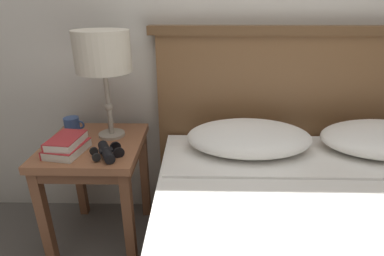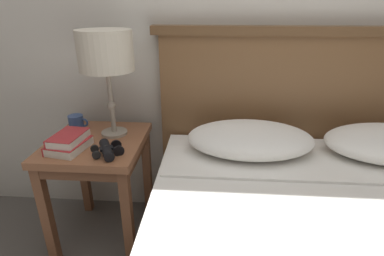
# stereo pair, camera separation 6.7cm
# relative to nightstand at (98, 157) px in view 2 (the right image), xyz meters

# --- Properties ---
(nightstand) EXTENTS (0.46, 0.49, 0.59)m
(nightstand) POSITION_rel_nightstand_xyz_m (0.00, 0.00, 0.00)
(nightstand) COLOR brown
(nightstand) RESTS_ON ground_plane
(table_lamp) EXTENTS (0.26, 0.26, 0.51)m
(table_lamp) POSITION_rel_nightstand_xyz_m (0.07, 0.08, 0.50)
(table_lamp) COLOR gray
(table_lamp) RESTS_ON nightstand
(book_on_nightstand) EXTENTS (0.17, 0.21, 0.04)m
(book_on_nightstand) POSITION_rel_nightstand_xyz_m (-0.08, -0.11, 0.11)
(book_on_nightstand) COLOR silver
(book_on_nightstand) RESTS_ON nightstand
(book_stacked_on_top) EXTENTS (0.14, 0.19, 0.04)m
(book_stacked_on_top) POSITION_rel_nightstand_xyz_m (-0.08, -0.10, 0.15)
(book_stacked_on_top) COLOR silver
(book_stacked_on_top) RESTS_ON book_on_nightstand
(binoculars_pair) EXTENTS (0.16, 0.16, 0.05)m
(binoculars_pair) POSITION_rel_nightstand_xyz_m (0.11, -0.14, 0.12)
(binoculars_pair) COLOR black
(binoculars_pair) RESTS_ON nightstand
(coffee_mug) EXTENTS (0.10, 0.08, 0.08)m
(coffee_mug) POSITION_rel_nightstand_xyz_m (-0.14, 0.11, 0.14)
(coffee_mug) COLOR #334C84
(coffee_mug) RESTS_ON nightstand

